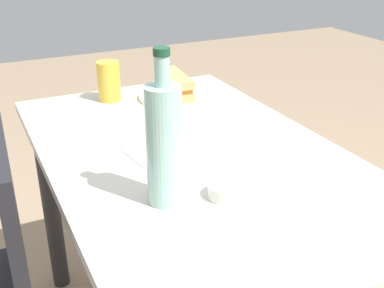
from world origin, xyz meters
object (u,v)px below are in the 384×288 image
Objects in this scene: beer_glass at (109,81)px; water_bottle at (164,143)px; dining_table at (192,190)px; baguette_sandwich_near at (174,84)px; olive_bowl at (227,190)px; plate_near at (175,96)px; knife_near at (161,96)px.

water_bottle is at bearing 172.76° from beer_glass.
dining_table is 5.53× the size of baguette_sandwich_near.
water_bottle reaches higher than olive_bowl.
plate_near is at bearing -14.24° from olive_bowl.
water_bottle reaches higher than knife_near.
plate_near is at bearing -17.91° from dining_table.
water_bottle reaches higher than beer_glass.
knife_near is 0.64m from olive_bowl.
water_bottle is at bearing 154.21° from baguette_sandwich_near.
water_bottle reaches higher than plate_near.
baguette_sandwich_near reaches higher than olive_bowl.
knife_near is at bearing -9.82° from olive_bowl.
dining_table is at bearing 162.09° from plate_near.
water_bottle is (-0.59, 0.29, 0.09)m from baguette_sandwich_near.
olive_bowl is at bearing 170.18° from knife_near.
knife_near is 0.54× the size of water_bottle.
beer_glass is (0.47, 0.07, 0.18)m from dining_table.
dining_table is 0.44m from plate_near.
plate_near is 1.85× the size of beer_glass.
dining_table is at bearing -171.23° from beer_glass.
baguette_sandwich_near is 2.56× the size of olive_bowl.
beer_glass is (0.08, 0.15, 0.05)m from knife_near.
olive_bowl is (-0.71, -0.04, -0.05)m from beer_glass.
beer_glass is (0.67, -0.09, -0.07)m from water_bottle.
olive_bowl is (-0.24, 0.03, 0.13)m from dining_table.
water_bottle is at bearing 71.42° from olive_bowl.
knife_near is 0.18m from beer_glass.
beer_glass is 0.72m from olive_bowl.
baguette_sandwich_near is 0.67m from water_bottle.
baguette_sandwich_near is at bearing -17.91° from dining_table.
knife_near is 1.38× the size of beer_glass.
knife_near is (0.39, -0.08, 0.14)m from dining_table.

